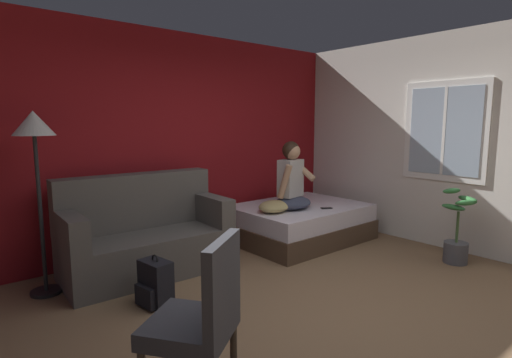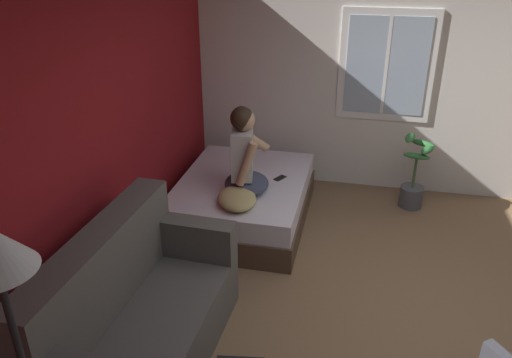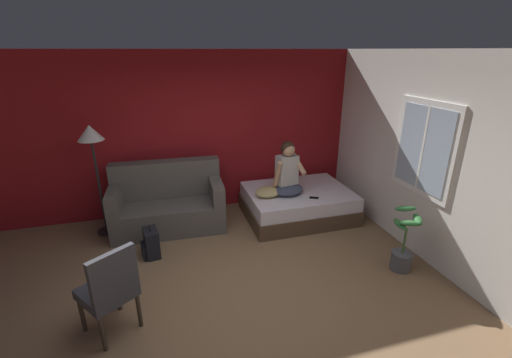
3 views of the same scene
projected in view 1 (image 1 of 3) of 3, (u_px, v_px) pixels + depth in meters
ground_plane at (333, 321)px, 3.23m from camera, size 40.00×40.00×0.00m
wall_back_accent at (172, 142)px, 5.05m from camera, size 10.18×0.16×2.70m
wall_side_with_window at (481, 143)px, 4.73m from camera, size 0.19×6.53×2.70m
bed at (299, 222)px, 5.46m from camera, size 1.76×1.33×0.48m
couch at (145, 236)px, 4.26m from camera, size 1.73×0.88×1.04m
side_chair at (201, 315)px, 2.22m from camera, size 0.64×0.64×0.98m
person_seated at (292, 182)px, 5.16m from camera, size 0.59×0.53×0.88m
backpack at (155, 284)px, 3.49m from camera, size 0.27×0.32×0.46m
throw_pillow at (274, 206)px, 5.00m from camera, size 0.58×0.51×0.14m
cell_phone at (326, 208)px, 5.21m from camera, size 0.16×0.13×0.01m
floor_lamp at (35, 141)px, 3.56m from camera, size 0.36×0.36×1.70m
potted_plant at (457, 237)px, 4.53m from camera, size 0.39×0.37×0.85m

